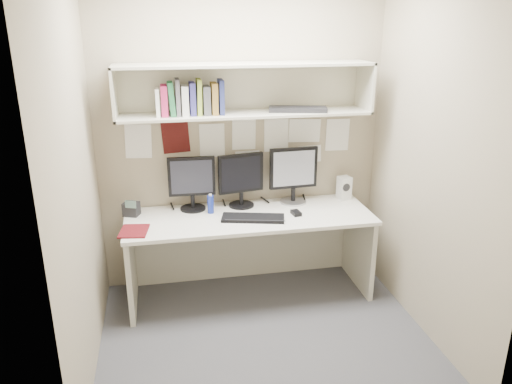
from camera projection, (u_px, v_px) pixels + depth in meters
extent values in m
cube|color=#424247|center=(265.00, 338.00, 3.71)|extent=(2.40, 2.00, 0.01)
cube|color=gray|center=(241.00, 137.00, 4.20)|extent=(2.40, 0.02, 2.60)
cube|color=gray|center=(312.00, 231.00, 2.35)|extent=(2.40, 0.02, 2.60)
cube|color=gray|center=(76.00, 181.00, 3.06)|extent=(0.02, 2.00, 2.60)
cube|color=gray|center=(434.00, 161.00, 3.49)|extent=(0.02, 2.00, 2.60)
cube|color=silver|center=(249.00, 217.00, 4.06)|extent=(2.00, 0.70, 0.03)
cube|color=beige|center=(243.00, 241.00, 4.49)|extent=(1.96, 0.02, 0.70)
cube|color=beige|center=(245.00, 114.00, 3.95)|extent=(2.00, 0.38, 0.02)
cube|color=beige|center=(245.00, 64.00, 3.82)|extent=(2.00, 0.38, 0.02)
cube|color=beige|center=(241.00, 86.00, 4.05)|extent=(2.00, 0.02, 0.40)
cube|color=beige|center=(114.00, 93.00, 3.70)|extent=(0.02, 0.38, 0.40)
cube|color=beige|center=(365.00, 86.00, 4.06)|extent=(0.02, 0.38, 0.40)
cylinder|color=black|center=(193.00, 208.00, 4.18)|extent=(0.21, 0.21, 0.02)
cylinder|color=black|center=(193.00, 202.00, 4.16)|extent=(0.03, 0.03, 0.11)
cube|color=black|center=(192.00, 176.00, 4.10)|extent=(0.39, 0.05, 0.33)
cube|color=black|center=(192.00, 177.00, 4.08)|extent=(0.34, 0.02, 0.28)
cylinder|color=black|center=(241.00, 205.00, 4.25)|extent=(0.21, 0.21, 0.02)
cylinder|color=black|center=(241.00, 198.00, 4.23)|extent=(0.04, 0.04, 0.11)
cube|color=black|center=(241.00, 173.00, 4.17)|extent=(0.39, 0.10, 0.33)
cube|color=black|center=(241.00, 174.00, 4.15)|extent=(0.34, 0.07, 0.28)
cylinder|color=#A5A5AA|center=(293.00, 201.00, 4.34)|extent=(0.23, 0.23, 0.02)
cylinder|color=black|center=(293.00, 194.00, 4.31)|extent=(0.04, 0.04, 0.11)
cube|color=black|center=(293.00, 168.00, 4.25)|extent=(0.42, 0.06, 0.35)
cube|color=#B5B5BA|center=(294.00, 169.00, 4.23)|extent=(0.36, 0.02, 0.30)
cube|color=black|center=(253.00, 218.00, 3.96)|extent=(0.52, 0.29, 0.02)
cube|color=black|center=(296.00, 213.00, 4.06)|extent=(0.08, 0.11, 0.03)
cube|color=silver|center=(344.00, 188.00, 4.40)|extent=(0.12, 0.12, 0.20)
cylinder|color=black|center=(346.00, 187.00, 4.34)|extent=(0.07, 0.02, 0.07)
cylinder|color=navy|center=(211.00, 204.00, 4.08)|extent=(0.05, 0.05, 0.15)
cylinder|color=white|center=(210.00, 195.00, 4.05)|extent=(0.03, 0.03, 0.02)
cube|color=#5A0F14|center=(134.00, 231.00, 3.74)|extent=(0.24, 0.27, 0.01)
cube|color=black|center=(131.00, 209.00, 4.03)|extent=(0.15, 0.14, 0.11)
cube|color=#4C6659|center=(130.00, 204.00, 3.96)|extent=(0.09, 0.04, 0.06)
cube|color=white|center=(158.00, 102.00, 3.77)|extent=(0.03, 0.17, 0.21)
cube|color=#B62153|center=(164.00, 100.00, 3.77)|extent=(0.05, 0.17, 0.23)
cube|color=#216339|center=(171.00, 99.00, 3.78)|extent=(0.04, 0.17, 0.25)
cube|color=#525156|center=(178.00, 97.00, 3.78)|extent=(0.03, 0.17, 0.28)
cube|color=silver|center=(185.00, 100.00, 3.80)|extent=(0.05, 0.17, 0.22)
cube|color=navy|center=(192.00, 99.00, 3.81)|extent=(0.04, 0.17, 0.25)
cube|color=#8BA436|center=(199.00, 97.00, 3.81)|extent=(0.03, 0.17, 0.27)
cube|color=#444447|center=(206.00, 100.00, 3.83)|extent=(0.05, 0.17, 0.22)
cube|color=olive|center=(214.00, 98.00, 3.84)|extent=(0.05, 0.17, 0.24)
cube|color=navy|center=(221.00, 97.00, 3.85)|extent=(0.04, 0.17, 0.26)
cube|color=black|center=(298.00, 109.00, 3.99)|extent=(0.49, 0.28, 0.03)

